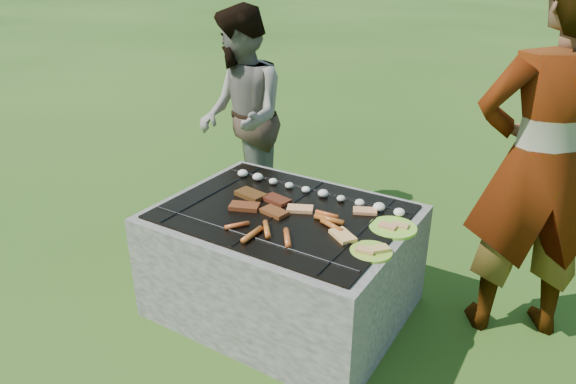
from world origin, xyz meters
name	(u,v)px	position (x,y,z in m)	size (l,w,h in m)	color
lawn	(283,306)	(0.00, 0.00, 0.00)	(60.00, 60.00, 0.00)	#244511
fire_pit	(283,264)	(0.00, 0.00, 0.28)	(1.30, 1.00, 0.62)	#A0998E
mushrooms	(314,191)	(0.04, 0.27, 0.63)	(1.06, 0.06, 0.04)	#EDE4C9
pork_slabs	(260,202)	(-0.15, 0.00, 0.62)	(0.40, 0.29, 0.03)	brown
sausages	(292,227)	(0.15, -0.16, 0.63)	(0.52, 0.47, 0.03)	#F45D28
bread_on_grate	(333,219)	(0.27, 0.04, 0.62)	(0.48, 0.43, 0.02)	#EFA97A
plate_far	(393,228)	(0.56, 0.13, 0.61)	(0.30, 0.30, 0.03)	#D3FE3C
plate_near	(371,251)	(0.56, -0.13, 0.61)	(0.25, 0.25, 0.03)	gold
cook	(540,166)	(1.12, 0.52, 0.92)	(0.67, 0.44, 1.84)	gray
bystander	(241,118)	(-0.87, 0.82, 0.78)	(0.76, 0.59, 1.56)	gray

